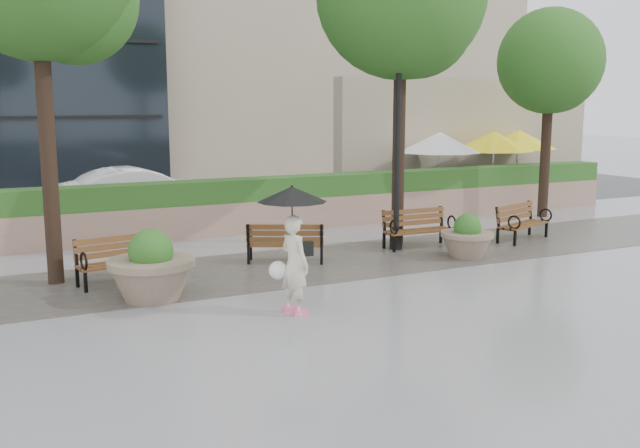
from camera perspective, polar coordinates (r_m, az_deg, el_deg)
name	(u,v)px	position (r m, az deg, el deg)	size (l,w,h in m)	color
ground	(376,303)	(11.72, 4.48, -6.29)	(100.00, 100.00, 0.00)	gray
cobble_strip	(299,265)	(14.30, -1.65, -3.30)	(28.00, 3.20, 0.01)	#383330
hedge_wall	(233,207)	(17.83, -7.00, 1.39)	(24.00, 0.80, 1.35)	#9C7564
cafe_wall	(468,139)	(24.93, 11.74, 6.70)	(10.00, 0.60, 4.00)	tan
cafe_hedge	(497,192)	(23.05, 13.97, 2.51)	(8.00, 0.50, 0.90)	#1B4C19
asphalt_street	(189,211)	(21.71, -10.44, 1.02)	(40.00, 7.00, 0.00)	black
bench_1	(123,270)	(13.28, -15.48, -3.58)	(1.67, 0.90, 0.85)	brown
bench_2	(286,251)	(14.49, -2.77, -2.15)	(1.64, 1.24, 0.83)	brown
bench_3	(418,237)	(16.10, 7.86, -1.01)	(1.61, 0.67, 0.86)	brown
bench_4	(522,230)	(17.46, 15.89, -0.46)	(1.68, 1.11, 0.85)	brown
planter_left	(152,272)	(12.04, -13.32, -3.79)	(1.42, 1.42, 1.19)	#7F6B56
planter_right	(467,240)	(15.26, 11.68, -1.29)	(1.11, 1.11, 0.93)	#7F6B56
lamppost	(397,162)	(15.65, 6.21, 4.99)	(0.28, 0.28, 4.40)	black
tree_1	(405,1)	(16.53, 6.85, 17.33)	(3.80, 3.76, 7.46)	black
tree_2	(552,66)	(21.30, 18.08, 11.94)	(3.06, 2.90, 5.80)	black
patio_umb_white	(440,143)	(22.33, 9.56, 6.41)	(2.50, 2.50, 2.30)	black
patio_umb_yellow_a	(494,142)	(23.38, 13.73, 6.41)	(2.50, 2.50, 2.30)	black
patio_umb_yellow_b	(518,140)	(24.73, 15.58, 6.50)	(2.50, 2.50, 2.30)	black
car_right	(140,192)	(20.80, -14.19, 2.47)	(1.50, 4.30, 1.42)	silver
pedestrian	(293,237)	(10.86, -2.16, -1.06)	(1.07, 1.07, 1.96)	beige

